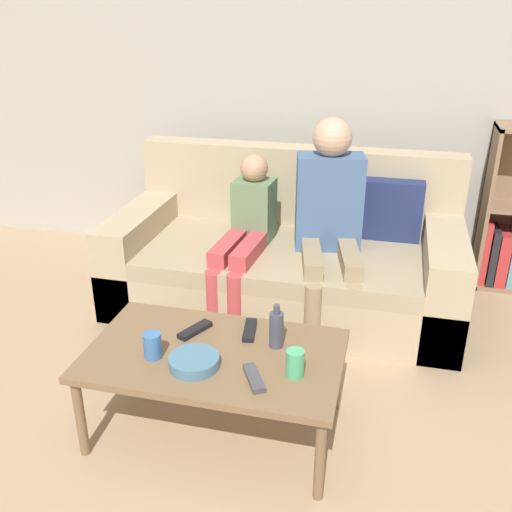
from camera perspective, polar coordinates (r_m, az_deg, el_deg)
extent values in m
cube|color=#B7B2A8|center=(3.90, 4.92, 18.05)|extent=(12.00, 0.06, 2.60)
cube|color=tan|center=(3.48, 2.83, -2.59)|extent=(2.02, 0.98, 0.29)
cube|color=tan|center=(3.31, 2.59, -0.24)|extent=(1.58, 0.80, 0.10)
cube|color=tan|center=(3.66, 4.22, 7.08)|extent=(2.02, 0.18, 0.49)
cube|color=tan|center=(3.68, -11.02, 0.77)|extent=(0.22, 0.98, 0.55)
cube|color=tan|center=(3.39, 18.00, -2.14)|extent=(0.22, 0.98, 0.55)
cube|color=navy|center=(3.49, 13.37, 4.49)|extent=(0.36, 0.12, 0.36)
cube|color=#8E7051|center=(3.88, 21.95, 4.51)|extent=(0.02, 0.28, 1.04)
cube|color=red|center=(3.97, 21.82, 0.53)|extent=(0.04, 0.21, 0.42)
cube|color=#232328|center=(4.00, 22.48, 0.17)|extent=(0.04, 0.23, 0.37)
cube|color=red|center=(4.01, 23.31, -0.05)|extent=(0.07, 0.24, 0.35)
cylinder|color=brown|center=(2.48, -17.16, -15.16)|extent=(0.04, 0.04, 0.37)
cylinder|color=brown|center=(2.21, 6.41, -19.59)|extent=(0.04, 0.04, 0.37)
cylinder|color=brown|center=(2.86, -11.76, -8.71)|extent=(0.04, 0.04, 0.37)
cylinder|color=brown|center=(2.63, 8.09, -11.56)|extent=(0.04, 0.04, 0.37)
cube|color=brown|center=(2.38, -4.19, -9.85)|extent=(1.05, 0.62, 0.03)
cylinder|color=#9E8966|center=(3.00, 5.66, -6.30)|extent=(0.11, 0.11, 0.39)
cylinder|color=#9E8966|center=(3.02, 9.56, -6.32)|extent=(0.11, 0.11, 0.39)
cube|color=#9E8966|center=(3.11, 5.59, -0.08)|extent=(0.19, 0.45, 0.09)
cube|color=#9E8966|center=(3.13, 9.32, -0.14)|extent=(0.19, 0.45, 0.09)
cube|color=#476693|center=(3.28, 7.30, 5.38)|extent=(0.40, 0.27, 0.54)
sphere|color=#D1A889|center=(3.18, 7.65, 11.69)|extent=(0.22, 0.22, 0.22)
cylinder|color=#C6474C|center=(3.13, -4.23, -4.86)|extent=(0.10, 0.10, 0.39)
cylinder|color=#C6474C|center=(3.09, -2.08, -5.22)|extent=(0.10, 0.10, 0.39)
cube|color=#C6474C|center=(3.23, -2.67, 0.97)|extent=(0.13, 0.45, 0.09)
cube|color=#C6474C|center=(3.19, -0.58, 0.70)|extent=(0.13, 0.45, 0.09)
cube|color=#66845B|center=(3.39, -0.18, 4.62)|extent=(0.24, 0.22, 0.36)
sphere|color=tan|center=(3.32, -0.19, 8.78)|extent=(0.16, 0.16, 0.16)
cylinder|color=#4CB77A|center=(2.21, 3.92, -10.64)|extent=(0.07, 0.07, 0.11)
cylinder|color=#3D70B2|center=(2.34, -10.30, -8.80)|extent=(0.07, 0.07, 0.11)
cube|color=black|center=(2.50, -6.13, -7.36)|extent=(0.12, 0.17, 0.02)
cube|color=#47474C|center=(2.20, -0.21, -12.10)|extent=(0.12, 0.17, 0.02)
cube|color=black|center=(2.49, -0.64, -7.42)|extent=(0.07, 0.18, 0.02)
cylinder|color=teal|center=(2.28, -6.22, -10.46)|extent=(0.20, 0.20, 0.05)
cylinder|color=#424756|center=(2.36, 2.05, -7.39)|extent=(0.06, 0.06, 0.16)
cylinder|color=#424756|center=(2.31, 2.08, -5.34)|extent=(0.03, 0.03, 0.04)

